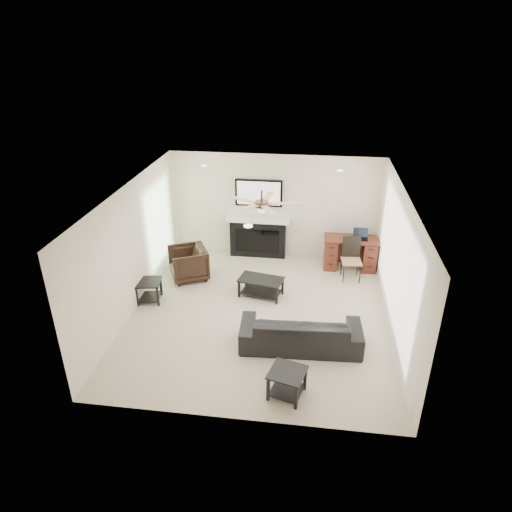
# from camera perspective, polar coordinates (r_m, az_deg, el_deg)

# --- Properties ---
(room_shell) EXTENTS (5.50, 5.54, 2.52)m
(room_shell) POSITION_cam_1_polar(r_m,az_deg,el_deg) (8.31, 1.95, 2.73)
(room_shell) COLOR #BFB39A
(room_shell) RESTS_ON ground
(sofa) EXTENTS (2.15, 0.93, 0.62)m
(sofa) POSITION_cam_1_polar(r_m,az_deg,el_deg) (8.09, 5.62, -9.32)
(sofa) COLOR black
(sofa) RESTS_ON ground
(armchair) EXTENTS (1.07, 1.06, 0.73)m
(armchair) POSITION_cam_1_polar(r_m,az_deg,el_deg) (10.25, -8.46, -0.90)
(armchair) COLOR black
(armchair) RESTS_ON ground
(coffee_table) EXTENTS (0.98, 0.67, 0.40)m
(coffee_table) POSITION_cam_1_polar(r_m,az_deg,el_deg) (9.55, 0.62, -3.92)
(coffee_table) COLOR black
(coffee_table) RESTS_ON ground
(end_table_near) EXTENTS (0.64, 0.64, 0.45)m
(end_table_near) POSITION_cam_1_polar(r_m,az_deg,el_deg) (7.17, 3.88, -15.58)
(end_table_near) COLOR black
(end_table_near) RESTS_ON ground
(end_table_left) EXTENTS (0.58, 0.58, 0.45)m
(end_table_left) POSITION_cam_1_polar(r_m,az_deg,el_deg) (9.62, -13.22, -4.27)
(end_table_left) COLOR black
(end_table_left) RESTS_ON ground
(fireplace_unit) EXTENTS (1.52, 0.34, 1.91)m
(fireplace_unit) POSITION_cam_1_polar(r_m,az_deg,el_deg) (10.95, 0.25, 4.59)
(fireplace_unit) COLOR black
(fireplace_unit) RESTS_ON ground
(desk) EXTENTS (1.22, 0.56, 0.76)m
(desk) POSITION_cam_1_polar(r_m,az_deg,el_deg) (10.79, 11.66, 0.33)
(desk) COLOR #3D1A0F
(desk) RESTS_ON ground
(desk_chair) EXTENTS (0.46, 0.48, 0.97)m
(desk_chair) POSITION_cam_1_polar(r_m,az_deg,el_deg) (10.25, 11.86, -0.47)
(desk_chair) COLOR black
(desk_chair) RESTS_ON ground
(laptop) EXTENTS (0.33, 0.24, 0.23)m
(laptop) POSITION_cam_1_polar(r_m,az_deg,el_deg) (10.58, 12.98, 2.63)
(laptop) COLOR black
(laptop) RESTS_ON desk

